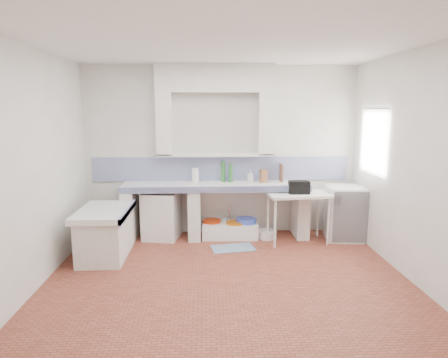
{
  "coord_description": "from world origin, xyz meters",
  "views": [
    {
      "loc": [
        -0.26,
        -4.5,
        2.08
      ],
      "look_at": [
        0.0,
        1.0,
        1.1
      ],
      "focal_mm": 31.28,
      "sensor_mm": 36.0,
      "label": 1
    }
  ],
  "objects_px": {
    "sink": "(230,230)",
    "side_table": "(298,218)",
    "stove": "(162,215)",
    "fridge": "(344,213)"
  },
  "relations": [
    {
      "from": "sink",
      "to": "side_table",
      "type": "relative_size",
      "value": 0.95
    },
    {
      "from": "stove",
      "to": "sink",
      "type": "distance_m",
      "value": 1.15
    },
    {
      "from": "stove",
      "to": "side_table",
      "type": "distance_m",
      "value": 2.19
    },
    {
      "from": "side_table",
      "to": "fridge",
      "type": "distance_m",
      "value": 0.8
    },
    {
      "from": "stove",
      "to": "sink",
      "type": "height_order",
      "value": "stove"
    },
    {
      "from": "stove",
      "to": "fridge",
      "type": "distance_m",
      "value": 2.97
    },
    {
      "from": "stove",
      "to": "sink",
      "type": "bearing_deg",
      "value": 10.69
    },
    {
      "from": "stove",
      "to": "side_table",
      "type": "relative_size",
      "value": 0.81
    },
    {
      "from": "stove",
      "to": "side_table",
      "type": "xyz_separation_m",
      "value": [
        2.17,
        -0.3,
        0.01
      ]
    },
    {
      "from": "side_table",
      "to": "fridge",
      "type": "relative_size",
      "value": 1.1
    }
  ]
}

